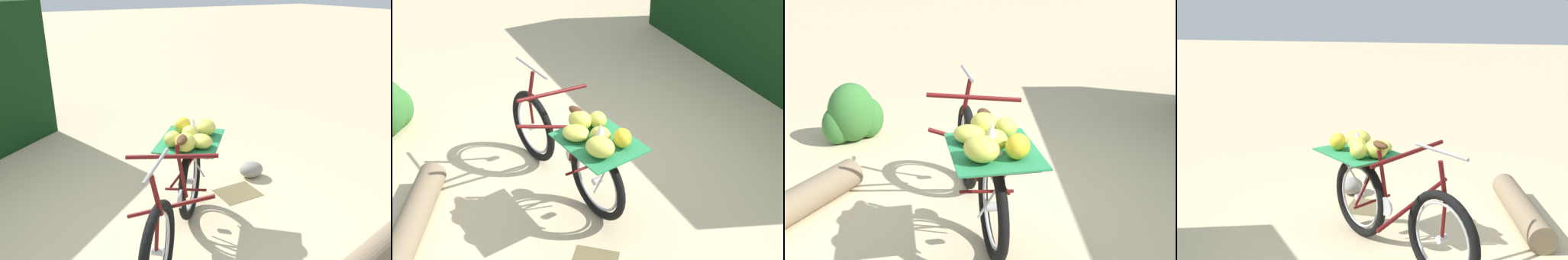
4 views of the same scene
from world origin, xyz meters
The scene contains 3 objects.
ground_plane centered at (0.00, 0.00, 0.00)m, with size 60.00×60.00×0.00m, color beige.
bicycle centered at (0.40, -0.10, 0.52)m, with size 1.38×1.55×1.03m.
fallen_log centered at (1.27, -1.26, 0.12)m, with size 0.25×0.25×1.41m, color #7F6B51.
Camera 2 is at (4.17, 0.95, 3.27)m, focal length 50.04 mm.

